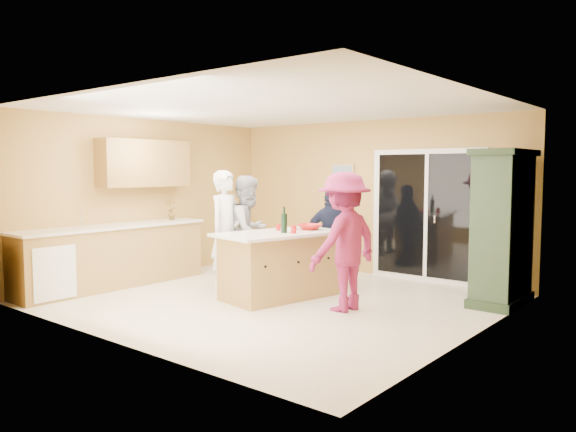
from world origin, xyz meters
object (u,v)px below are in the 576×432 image
Objects in this scene: kitchen_island at (279,267)px; woman_navy at (332,237)px; woman_white at (227,230)px; woman_grey at (249,232)px; woman_magenta at (344,241)px; green_hutch at (503,230)px.

kitchen_island is 1.27× the size of woman_navy.
woman_grey is (0.16, 0.31, -0.04)m from woman_white.
woman_magenta is at bearing 102.45° from woman_navy.
green_hutch is 1.15× the size of woman_white.
woman_grey is at bearing -33.58° from woman_white.
kitchen_island is 1.13m from woman_navy.
woman_white is (-3.45, -1.65, -0.11)m from green_hutch.
kitchen_island is 1.04m from woman_white.
woman_magenta is (0.95, -1.10, 0.13)m from woman_navy.
woman_navy is at bearing -55.56° from woman_grey.
woman_white is 1.18× the size of woman_navy.
woman_grey is at bearing 177.01° from kitchen_island.
green_hutch reaches higher than kitchen_island.
woman_grey is at bearing 16.03° from woman_navy.
green_hutch is at bearing 162.75° from woman_navy.
green_hutch is at bearing 43.17° from kitchen_island.
woman_navy is 0.86× the size of woman_magenta.
green_hutch reaches higher than woman_white.
woman_white is 1.05× the size of woman_grey.
kitchen_island is at bearing -148.55° from green_hutch.
woman_navy is at bearing -168.99° from green_hutch.
woman_white is at bearing 142.15° from woman_grey.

